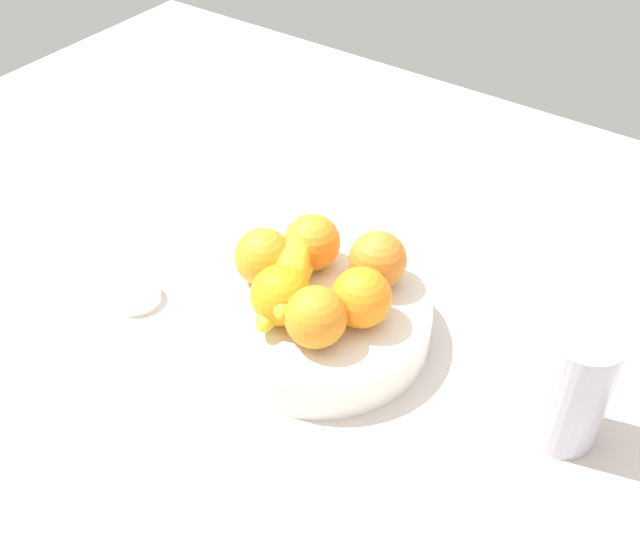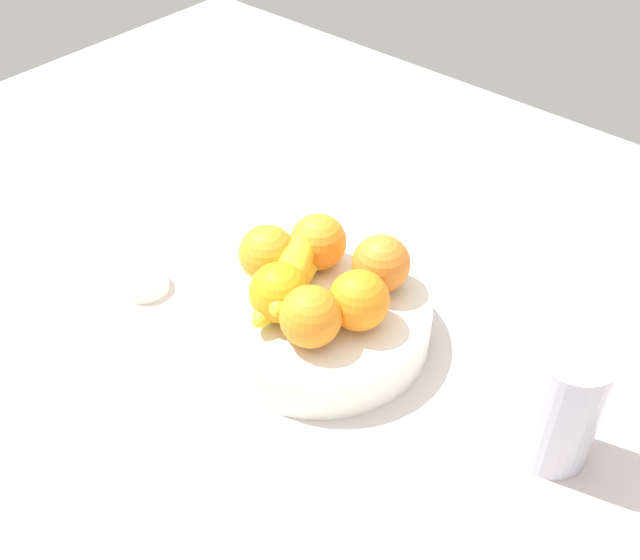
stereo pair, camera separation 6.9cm
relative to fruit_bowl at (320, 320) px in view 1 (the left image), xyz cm
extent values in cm
cube|color=beige|center=(-2.42, 0.54, -4.11)|extent=(180.00, 140.00, 3.00)
cylinder|color=white|center=(0.00, 0.00, 0.00)|extent=(27.50, 27.50, 5.22)
sphere|color=orange|center=(5.49, 0.28, 6.25)|extent=(7.29, 7.29, 7.29)
sphere|color=orange|center=(3.41, 7.50, 6.25)|extent=(7.29, 7.29, 7.29)
sphere|color=orange|center=(-5.26, 5.72, 6.25)|extent=(7.29, 7.29, 7.29)
sphere|color=orange|center=(-8.49, -0.17, 6.25)|extent=(7.29, 7.29, 7.29)
sphere|color=orange|center=(-2.62, -4.50, 6.25)|extent=(7.29, 7.29, 7.29)
sphere|color=orange|center=(3.06, -5.19, 6.25)|extent=(7.29, 7.29, 7.29)
ellipsoid|color=yellow|center=(-3.97, -1.11, 4.61)|extent=(8.05, 17.46, 4.00)
ellipsoid|color=yellow|center=(-3.74, -0.59, 6.81)|extent=(11.41, 16.92, 4.00)
cylinder|color=#B2B4C4|center=(30.64, 2.85, 4.84)|extent=(7.75, 7.75, 14.90)
cylinder|color=white|center=(-23.67, -8.77, -1.78)|extent=(6.53, 6.53, 1.66)
camera|label=1|loc=(39.91, -56.69, 66.95)|focal=43.44mm
camera|label=2|loc=(45.37, -52.42, 66.95)|focal=43.44mm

